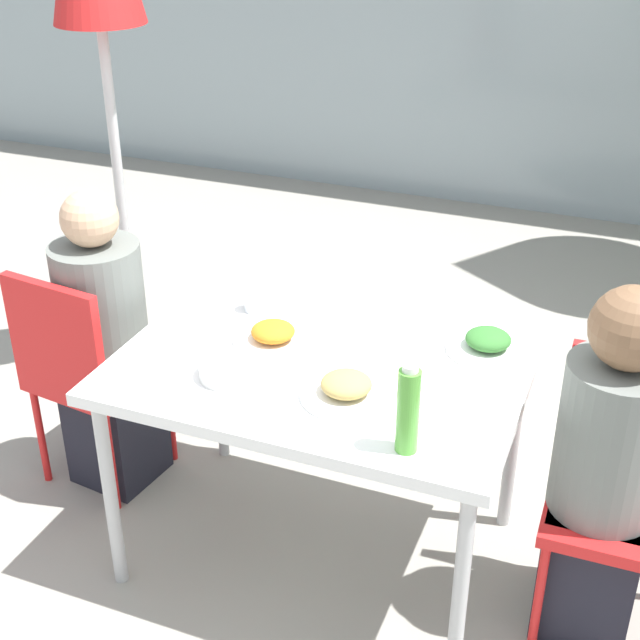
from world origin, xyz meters
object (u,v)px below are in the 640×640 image
person_left (107,350)px  drinking_cup (254,300)px  chair_left (82,365)px  salad_bowl (229,369)px  chair_right (623,476)px  bottle (408,410)px  person_right (605,476)px

person_left → drinking_cup: size_ratio=14.17×
chair_left → salad_bowl: (0.71, -0.21, 0.26)m
person_left → chair_right: 1.79m
drinking_cup → salad_bowl: 0.43m
person_left → salad_bowl: person_left is taller
salad_bowl → person_left: bearing=156.4°
person_left → bottle: (1.24, -0.44, 0.33)m
chair_right → drinking_cup: bearing=-7.7°
person_left → salad_bowl: bearing=-16.1°
bottle → salad_bowl: (-0.59, 0.16, -0.10)m
person_left → chair_left: bearing=-122.0°
salad_bowl → drinking_cup: bearing=105.7°
person_left → chair_right: bearing=6.8°
chair_right → salad_bowl: size_ratio=4.82×
chair_right → salad_bowl: bearing=12.1°
person_left → person_right: person_right is taller
chair_right → bottle: bottle is taller
person_right → bottle: 0.68m
chair_left → bottle: (1.30, -0.36, 0.36)m
chair_left → salad_bowl: size_ratio=4.82×
chair_left → person_right: 1.80m
bottle → chair_left: bearing=164.3°
person_right → bottle: size_ratio=4.47×
chair_right → person_right: bearing=58.0°
chair_right → person_left: bearing=-1.5°
chair_left → person_right: bearing=6.6°
bottle → person_right: bearing=34.1°
drinking_cup → bottle: bearing=-38.7°
salad_bowl → person_right: bearing=9.5°
chair_right → bottle: bearing=36.5°
chair_left → drinking_cup: size_ratio=10.76×
chair_left → drinking_cup: chair_left is taller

